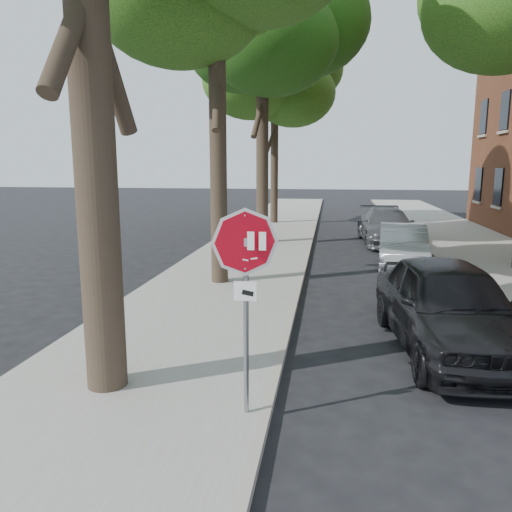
{
  "coord_description": "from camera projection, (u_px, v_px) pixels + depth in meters",
  "views": [
    {
      "loc": [
        0.29,
        -5.81,
        3.24
      ],
      "look_at": [
        -0.65,
        0.53,
        2.05
      ],
      "focal_mm": 35.0,
      "sensor_mm": 36.0,
      "label": 1
    }
  ],
  "objects": [
    {
      "name": "car_b",
      "position": [
        403.0,
        246.0,
        15.78
      ],
      "size": [
        1.81,
        4.19,
        1.34
      ],
      "primitive_type": "imported",
      "rotation": [
        0.0,
        0.0,
        -0.1
      ],
      "color": "#A4A6AC",
      "rests_on": "ground"
    },
    {
      "name": "tree_mid_b",
      "position": [
        262.0,
        36.0,
        18.91
      ],
      "size": [
        5.88,
        5.46,
        10.36
      ],
      "color": "black",
      "rests_on": "sidewalk_left"
    },
    {
      "name": "ground",
      "position": [
        301.0,
        425.0,
        6.28
      ],
      "size": [
        120.0,
        120.0,
        0.0
      ],
      "primitive_type": "plane",
      "color": "black",
      "rests_on": "ground"
    },
    {
      "name": "tree_far",
      "position": [
        275.0,
        86.0,
        25.9
      ],
      "size": [
        5.29,
        4.91,
        9.33
      ],
      "color": "black",
      "rests_on": "sidewalk_left"
    },
    {
      "name": "car_c",
      "position": [
        386.0,
        226.0,
        20.45
      ],
      "size": [
        2.25,
        5.04,
        1.44
      ],
      "primitive_type": "imported",
      "rotation": [
        0.0,
        0.0,
        0.05
      ],
      "color": "#4E4F53",
      "rests_on": "ground"
    },
    {
      "name": "sidewalk_left",
      "position": [
        252.0,
        252.0,
        18.3
      ],
      "size": [
        4.0,
        55.0,
        0.12
      ],
      "primitive_type": "cube",
      "color": "gray",
      "rests_on": "ground"
    },
    {
      "name": "sidewalk_right",
      "position": [
        497.0,
        258.0,
        17.08
      ],
      "size": [
        4.0,
        55.0,
        0.12
      ],
      "primitive_type": "cube",
      "color": "gray",
      "rests_on": "ground"
    },
    {
      "name": "curb_right",
      "position": [
        435.0,
        256.0,
        17.37
      ],
      "size": [
        0.12,
        55.0,
        0.13
      ],
      "primitive_type": "cube",
      "color": "#9E9384",
      "rests_on": "ground"
    },
    {
      "name": "stop_sign",
      "position": [
        246.0,
        272.0,
        6.0
      ],
      "size": [
        0.76,
        0.34,
        2.61
      ],
      "color": "gray",
      "rests_on": "sidewalk_left"
    },
    {
      "name": "car_a",
      "position": [
        448.0,
        306.0,
        8.68
      ],
      "size": [
        2.34,
        4.88,
        1.61
      ],
      "primitive_type": "imported",
      "rotation": [
        0.0,
        0.0,
        0.1
      ],
      "color": "black",
      "rests_on": "ground"
    },
    {
      "name": "curb_left",
      "position": [
        308.0,
        253.0,
        18.01
      ],
      "size": [
        0.12,
        55.0,
        0.13
      ],
      "primitive_type": "cube",
      "color": "#9E9384",
      "rests_on": "ground"
    }
  ]
}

